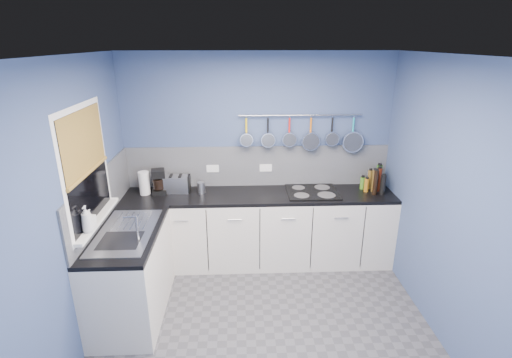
{
  "coord_description": "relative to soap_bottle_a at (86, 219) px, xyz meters",
  "views": [
    {
      "loc": [
        -0.21,
        -2.97,
        2.6
      ],
      "look_at": [
        -0.05,
        0.75,
        1.25
      ],
      "focal_mm": 26.82,
      "sensor_mm": 36.0,
      "label": 1
    }
  ],
  "objects": [
    {
      "name": "paper_towel",
      "position": [
        0.19,
        1.22,
        -0.13
      ],
      "size": [
        0.14,
        0.14,
        0.27
      ],
      "primitive_type": "cylinder",
      "rotation": [
        0.0,
        0.0,
        -0.17
      ],
      "color": "white",
      "rests_on": "worktop_back"
    },
    {
      "name": "pot_rail",
      "position": [
        2.03,
        1.42,
        0.61
      ],
      "size": [
        1.45,
        0.02,
        0.02
      ],
      "primitive_type": "cylinder",
      "rotation": [
        0.0,
        1.57,
        0.0
      ],
      "color": "silver",
      "rests_on": "wall_back"
    },
    {
      "name": "condiment_1",
      "position": [
        2.89,
        1.29,
        -0.15
      ],
      "size": [
        0.05,
        0.05,
        0.23
      ],
      "primitive_type": "cylinder",
      "color": "brown",
      "rests_on": "worktop_back"
    },
    {
      "name": "wall_left",
      "position": [
        -0.08,
        -0.03,
        0.08
      ],
      "size": [
        0.02,
        3.0,
        2.5
      ],
      "primitive_type": "cube",
      "color": "#384972",
      "rests_on": "ground"
    },
    {
      "name": "condiment_6",
      "position": [
        2.98,
        1.1,
        -0.15
      ],
      "size": [
        0.06,
        0.06,
        0.23
      ],
      "primitive_type": "cylinder",
      "color": "black",
      "rests_on": "worktop_back"
    },
    {
      "name": "condiment_4",
      "position": [
        2.91,
        1.19,
        -0.14
      ],
      "size": [
        0.06,
        0.06,
        0.27
      ],
      "primitive_type": "cylinder",
      "color": "brown",
      "rests_on": "worktop_back"
    },
    {
      "name": "soap_bottle_b",
      "position": [
        0.0,
        0.07,
        -0.03
      ],
      "size": [
        0.09,
        0.09,
        0.17
      ],
      "primitive_type": "imported",
      "rotation": [
        0.0,
        0.0,
        -0.19
      ],
      "color": "white",
      "rests_on": "window_sill"
    },
    {
      "name": "pan_1",
      "position": [
        1.65,
        1.41,
        0.43
      ],
      "size": [
        0.17,
        0.11,
        0.36
      ],
      "primitive_type": null,
      "color": "silver",
      "rests_on": "pot_rail"
    },
    {
      "name": "pan_3",
      "position": [
        2.16,
        1.41,
        0.4
      ],
      "size": [
        0.22,
        0.09,
        0.41
      ],
      "primitive_type": null,
      "color": "silver",
      "rests_on": "pot_rail"
    },
    {
      "name": "worktop_left",
      "position": [
        0.23,
        0.27,
        -0.29
      ],
      "size": [
        0.6,
        1.2,
        0.04
      ],
      "primitive_type": "cube",
      "color": "black",
      "rests_on": "cabinet_run_left"
    },
    {
      "name": "pan_5",
      "position": [
        2.67,
        1.41,
        0.39
      ],
      "size": [
        0.26,
        0.07,
        0.45
      ],
      "primitive_type": null,
      "color": "silver",
      "rests_on": "pot_rail"
    },
    {
      "name": "pan_0",
      "position": [
        1.4,
        1.41,
        0.44
      ],
      "size": [
        0.16,
        0.11,
        0.35
      ],
      "primitive_type": null,
      "color": "silver",
      "rests_on": "pot_rail"
    },
    {
      "name": "ceiling",
      "position": [
        1.53,
        -0.03,
        1.34
      ],
      "size": [
        3.2,
        3.0,
        0.02
      ],
      "primitive_type": "cube",
      "color": "white",
      "rests_on": "ground"
    },
    {
      "name": "condiment_2",
      "position": [
        2.8,
        1.28,
        -0.2
      ],
      "size": [
        0.06,
        0.06,
        0.15
      ],
      "primitive_type": "cylinder",
      "color": "#3F721E",
      "rests_on": "worktop_back"
    },
    {
      "name": "backsplash_back",
      "position": [
        1.53,
        1.46,
        -0.02
      ],
      "size": [
        3.2,
        0.02,
        0.5
      ],
      "primitive_type": "cube",
      "color": "slate",
      "rests_on": "wall_back"
    },
    {
      "name": "toaster",
      "position": [
        0.55,
        1.28,
        -0.17
      ],
      "size": [
        0.31,
        0.19,
        0.2
      ],
      "primitive_type": "cube",
      "rotation": [
        0.0,
        0.0,
        -0.04
      ],
      "color": "silver",
      "rests_on": "worktop_back"
    },
    {
      "name": "worktop_back",
      "position": [
        1.53,
        1.17,
        -0.29
      ],
      "size": [
        3.2,
        0.6,
        0.04
      ],
      "primitive_type": "cube",
      "color": "black",
      "rests_on": "cabinet_run_back"
    },
    {
      "name": "window_glass",
      "position": [
        -0.04,
        0.27,
        0.38
      ],
      "size": [
        0.01,
        0.9,
        1.0
      ],
      "primitive_type": "cube",
      "color": "black",
      "rests_on": "wall_left"
    },
    {
      "name": "canister",
      "position": [
        0.85,
        1.22,
        -0.2
      ],
      "size": [
        0.1,
        0.1,
        0.14
      ],
      "primitive_type": "cylinder",
      "rotation": [
        0.0,
        0.0,
        -0.11
      ],
      "color": "silver",
      "rests_on": "worktop_back"
    },
    {
      "name": "coffee_maker",
      "position": [
        0.36,
        1.23,
        -0.13
      ],
      "size": [
        0.2,
        0.21,
        0.29
      ],
      "primitive_type": null,
      "rotation": [
        0.0,
        0.0,
        0.21
      ],
      "color": "black",
      "rests_on": "worktop_back"
    },
    {
      "name": "cabinet_run_back",
      "position": [
        1.53,
        1.17,
        -0.74
      ],
      "size": [
        3.2,
        0.6,
        0.86
      ],
      "primitive_type": "cube",
      "color": "beige",
      "rests_on": "ground"
    },
    {
      "name": "soap_bottle_a",
      "position": [
        0.0,
        0.0,
        0.0
      ],
      "size": [
        0.09,
        0.1,
        0.24
      ],
      "primitive_type": "imported",
      "rotation": [
        0.0,
        0.0,
        0.03
      ],
      "color": "white",
      "rests_on": "window_sill"
    },
    {
      "name": "pan_2",
      "position": [
        1.9,
        1.41,
        0.43
      ],
      "size": [
        0.18,
        0.08,
        0.37
      ],
      "primitive_type": null,
      "color": "silver",
      "rests_on": "pot_rail"
    },
    {
      "name": "window_frame",
      "position": [
        -0.05,
        0.27,
        0.38
      ],
      "size": [
        0.01,
        1.0,
        1.1
      ],
      "primitive_type": "cube",
      "color": "white",
      "rests_on": "wall_left"
    },
    {
      "name": "wall_back",
      "position": [
        1.53,
        1.48,
        0.08
      ],
      "size": [
        3.2,
        0.02,
        2.5
      ],
      "primitive_type": "cube",
      "color": "#384972",
      "rests_on": "ground"
    },
    {
      "name": "socket_left",
      "position": [
        0.98,
        1.45,
        -0.04
      ],
      "size": [
        0.15,
        0.01,
        0.09
      ],
      "primitive_type": "cube",
      "color": "white",
      "rests_on": "backsplash_back"
    },
    {
      "name": "condiment_7",
      "position": [
        2.89,
        1.09,
        -0.12
      ],
      "size": [
        0.05,
        0.05,
        0.3
      ],
      "primitive_type": "cylinder",
      "color": "black",
      "rests_on": "worktop_back"
    },
    {
      "name": "mixer_tap",
      "position": [
        0.39,
        0.09,
        -0.14
      ],
      "size": [
        0.12,
        0.08,
        0.26
      ],
      "primitive_type": null,
      "color": "silver",
      "rests_on": "worktop_left"
    },
    {
      "name": "sink_unit",
      "position": [
        0.23,
        0.27,
        -0.27
      ],
      "size": [
        0.5,
        0.95,
        0.01
      ],
      "primitive_type": "cube",
      "color": "silver",
      "rests_on": "worktop_left"
    },
    {
      "name": "socket_right",
      "position": [
        1.63,
        1.45,
        -0.04
      ],
      "size": [
        0.15,
        0.01,
        0.09
      ],
      "primitive_type": "cube",
      "color": "white",
      "rests_on": "backsplash_back"
    },
    {
      "name": "wall_right",
      "position": [
        3.14,
        -0.03,
        0.08
      ],
      "size": [
        0.02,
        3.0,
        2.5
      ],
      "primitive_type": "cube",
      "color": "#384972",
      "rests_on": "ground"
    },
    {
      "name": "backsplash_left",
      "position": [
        -0.06,
        0.57,
        -0.02
      ],
      "size": [
        0.02,
        1.8,
        0.5
      ],
      "primitive_type": "cube",
      "color": "slate",
      "rests_on": "wall_left"
    },
    {
      "name": "condiment_5",
      "position": [
        2.82,
        1.19,
        -0.19
      ],
      "size": [
        0.06,
        0.06,
        0.16
      ],
      "primitive_type": "cylinder",
      "color": "#8C5914",
      "rests_on": "worktop_back"
    },
    {
      "name": "cabinet_run_left",
      "position": [
        0.23,
        0.27,
        -0.74
      ],
      "size": [
        0.6,
        1.2,
        0.86
      ],
      "primitive_type": "cube",
      "color": "beige",
      "rests_on": "ground"
    },
    {
      "name": "hob",
      "position": [
        2.17,
        1.2,
        -0.26
      ],
      "size": [
        0.6,
        0.53,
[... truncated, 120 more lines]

